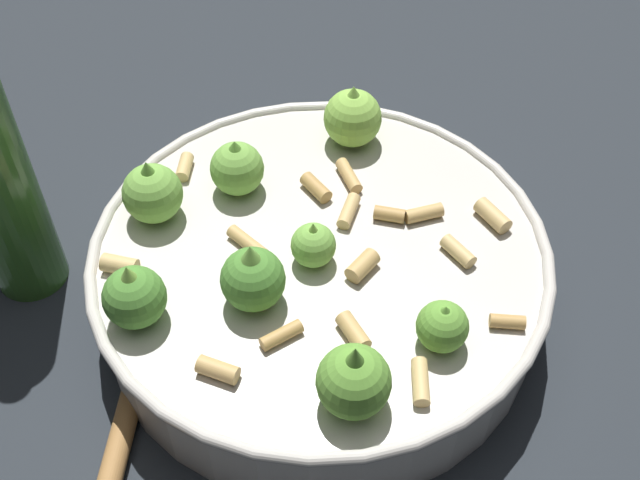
% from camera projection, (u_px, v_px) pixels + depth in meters
% --- Properties ---
extents(ground_plane, '(2.40, 2.40, 0.00)m').
position_uv_depth(ground_plane, '(320.00, 304.00, 0.60)').
color(ground_plane, '#23282D').
extents(cooking_pan, '(0.33, 0.33, 0.12)m').
position_uv_depth(cooking_pan, '(317.00, 271.00, 0.57)').
color(cooking_pan, beige).
rests_on(cooking_pan, ground).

